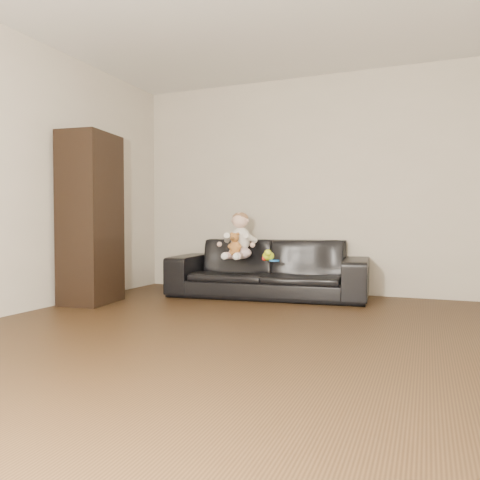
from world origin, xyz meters
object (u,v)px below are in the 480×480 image
at_px(baby, 240,239).
at_px(toy_blue_disc, 274,261).
at_px(sofa, 268,268).
at_px(cabinet, 91,219).
at_px(teddy_bear, 235,244).
at_px(toy_rattle, 265,258).
at_px(toy_green, 268,256).

bearing_deg(baby, toy_blue_disc, -17.40).
relative_size(sofa, cabinet, 1.25).
bearing_deg(sofa, teddy_bear, -140.78).
height_order(sofa, cabinet, cabinet).
bearing_deg(toy_blue_disc, baby, 165.06).
distance_m(cabinet, baby, 1.63).
bearing_deg(toy_blue_disc, toy_rattle, 179.20).
xyz_separation_m(sofa, toy_green, (0.07, -0.21, 0.16)).
xyz_separation_m(cabinet, toy_green, (1.66, 0.90, -0.41)).
height_order(baby, teddy_bear, baby).
bearing_deg(toy_rattle, cabinet, -151.94).
relative_size(baby, toy_rattle, 8.80).
xyz_separation_m(cabinet, toy_blue_disc, (1.74, 0.87, -0.45)).
bearing_deg(baby, toy_green, -15.52).
distance_m(cabinet, teddy_bear, 1.56).
xyz_separation_m(cabinet, toy_rattle, (1.63, 0.87, -0.43)).
bearing_deg(toy_blue_disc, cabinet, -153.51).
bearing_deg(teddy_bear, toy_green, 14.57).
height_order(cabinet, teddy_bear, cabinet).
xyz_separation_m(baby, toy_rattle, (0.34, -0.12, -0.21)).
height_order(baby, toy_rattle, baby).
bearing_deg(sofa, toy_rattle, -85.11).
distance_m(sofa, teddy_bear, 0.50).
bearing_deg(cabinet, sofa, 28.06).
bearing_deg(cabinet, teddy_bear, 25.58).
relative_size(sofa, toy_blue_disc, 20.03).
bearing_deg(baby, toy_rattle, -21.62).
bearing_deg(toy_rattle, baby, 160.83).
relative_size(sofa, toy_green, 14.56).
relative_size(toy_rattle, toy_blue_disc, 0.55).
distance_m(cabinet, toy_rattle, 1.89).
relative_size(baby, teddy_bear, 2.21).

